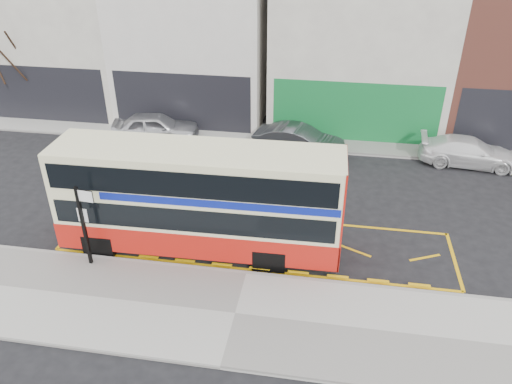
% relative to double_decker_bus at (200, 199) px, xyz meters
% --- Properties ---
extents(ground, '(120.00, 120.00, 0.00)m').
position_rel_double_decker_bus_xyz_m(ground, '(1.84, -0.95, -2.04)').
color(ground, black).
rests_on(ground, ground).
extents(pavement, '(40.00, 4.00, 0.15)m').
position_rel_double_decker_bus_xyz_m(pavement, '(1.84, -3.25, -1.97)').
color(pavement, '#A7A59E').
rests_on(pavement, ground).
extents(kerb, '(40.00, 0.15, 0.15)m').
position_rel_double_decker_bus_xyz_m(kerb, '(1.84, -1.32, -1.97)').
color(kerb, gray).
rests_on(kerb, ground).
extents(far_pavement, '(50.00, 3.00, 0.15)m').
position_rel_double_decker_bus_xyz_m(far_pavement, '(1.84, 10.05, -1.97)').
color(far_pavement, '#A7A59E').
rests_on(far_pavement, ground).
extents(road_markings, '(14.00, 3.40, 0.01)m').
position_rel_double_decker_bus_xyz_m(road_markings, '(1.84, 0.65, -2.04)').
color(road_markings, '#E2A50B').
rests_on(road_markings, ground).
extents(terrace_far_left, '(8.00, 8.01, 10.80)m').
position_rel_double_decker_bus_xyz_m(terrace_far_left, '(-11.66, 14.04, 2.78)').
color(terrace_far_left, silver).
rests_on(terrace_far_left, ground).
extents(terrace_left, '(8.00, 8.01, 11.80)m').
position_rel_double_decker_bus_xyz_m(terrace_left, '(-3.66, 14.04, 3.28)').
color(terrace_left, beige).
rests_on(terrace_left, ground).
extents(terrace_green_shop, '(9.00, 8.01, 11.30)m').
position_rel_double_decker_bus_xyz_m(terrace_green_shop, '(5.34, 14.04, 3.03)').
color(terrace_green_shop, silver).
rests_on(terrace_green_shop, ground).
extents(double_decker_bus, '(9.78, 2.44, 3.89)m').
position_rel_double_decker_bus_xyz_m(double_decker_bus, '(0.00, 0.00, 0.00)').
color(double_decker_bus, beige).
rests_on(double_decker_bus, ground).
extents(bus_stop_post, '(0.73, 0.16, 2.98)m').
position_rel_double_decker_bus_xyz_m(bus_stop_post, '(-3.41, -1.68, -0.10)').
color(bus_stop_post, black).
rests_on(bus_stop_post, pavement).
extents(car_silver, '(4.67, 2.56, 1.50)m').
position_rel_double_decker_bus_xyz_m(car_silver, '(-4.72, 8.65, -1.29)').
color(car_silver, silver).
rests_on(car_silver, ground).
extents(car_grey, '(4.63, 2.33, 1.46)m').
position_rel_double_decker_bus_xyz_m(car_grey, '(2.72, 8.16, -1.31)').
color(car_grey, '#43474B').
rests_on(car_grey, ground).
extents(car_white, '(4.62, 2.18, 1.30)m').
position_rel_double_decker_bus_xyz_m(car_white, '(10.70, 8.45, -1.39)').
color(car_white, white).
rests_on(car_white, ground).
extents(street_tree_left, '(3.04, 3.04, 6.56)m').
position_rel_double_decker_bus_xyz_m(street_tree_left, '(-13.35, 10.29, 2.43)').
color(street_tree_left, black).
rests_on(street_tree_left, ground).
extents(street_tree_right, '(2.17, 2.17, 4.68)m').
position_rel_double_decker_bus_xyz_m(street_tree_right, '(7.72, 11.00, 1.15)').
color(street_tree_right, black).
rests_on(street_tree_right, ground).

